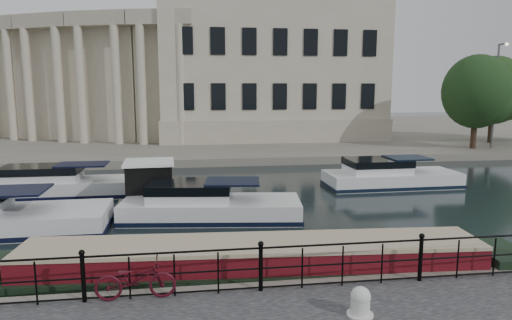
{
  "coord_description": "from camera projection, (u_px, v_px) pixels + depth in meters",
  "views": [
    {
      "loc": [
        -1.56,
        -12.3,
        5.3
      ],
      "look_at": [
        0.5,
        2.0,
        3.0
      ],
      "focal_mm": 32.0,
      "sensor_mm": 36.0,
      "label": 1
    }
  ],
  "objects": [
    {
      "name": "far_bank",
      "position": [
        205.0,
        133.0,
        51.15
      ],
      "size": [
        120.0,
        42.0,
        0.55
      ],
      "primitive_type": "cube",
      "color": "#6B665B",
      "rests_on": "ground_plane"
    },
    {
      "name": "harbour_hut",
      "position": [
        150.0,
        187.0,
        20.17
      ],
      "size": [
        3.04,
        2.58,
        2.18
      ],
      "rotation": [
        0.0,
        0.0,
        0.05
      ],
      "color": "#6B665B",
      "rests_on": "ground_plane"
    },
    {
      "name": "ground_plane",
      "position": [
        249.0,
        274.0,
        13.07
      ],
      "size": [
        160.0,
        160.0,
        0.0
      ],
      "primitive_type": "plane",
      "color": "black",
      "rests_on": "ground"
    },
    {
      "name": "cabin_cruisers",
      "position": [
        157.0,
        200.0,
        20.22
      ],
      "size": [
        26.93,
        8.44,
        1.99
      ],
      "color": "white",
      "rests_on": "ground_plane"
    },
    {
      "name": "civic_building",
      "position": [
        195.0,
        70.0,
        45.75
      ],
      "size": [
        53.55,
        31.84,
        16.85
      ],
      "color": "#ADA38C",
      "rests_on": "far_bank"
    },
    {
      "name": "railing",
      "position": [
        261.0,
        264.0,
        10.68
      ],
      "size": [
        24.14,
        0.14,
        1.22
      ],
      "color": "black",
      "rests_on": "near_quay"
    },
    {
      "name": "bicycle",
      "position": [
        136.0,
        279.0,
        10.29
      ],
      "size": [
        1.81,
        0.66,
        0.95
      ],
      "primitive_type": "imported",
      "rotation": [
        0.0,
        0.0,
        1.59
      ],
      "color": "#430B17",
      "rests_on": "near_quay"
    },
    {
      "name": "mooring_bollard",
      "position": [
        360.0,
        302.0,
        9.57
      ],
      "size": [
        0.56,
        0.56,
        0.63
      ],
      "color": "silver",
      "rests_on": "near_quay"
    },
    {
      "name": "narrowboat",
      "position": [
        254.0,
        271.0,
        12.37
      ],
      "size": [
        15.52,
        3.05,
        1.56
      ],
      "rotation": [
        0.0,
        0.0,
        -0.07
      ],
      "color": "black",
      "rests_on": "ground_plane"
    }
  ]
}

